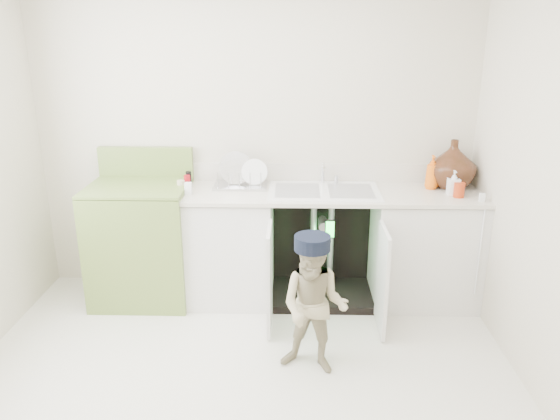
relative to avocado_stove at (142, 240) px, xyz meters
name	(u,v)px	position (x,y,z in m)	size (l,w,h in m)	color
ground	(241,387)	(0.88, -1.18, -0.49)	(3.50, 3.50, 0.00)	beige
room_shell	(235,192)	(0.88, -1.18, 0.76)	(6.00, 5.50, 1.26)	beige
counter_run	(329,241)	(1.48, 0.03, 0.00)	(2.44, 1.02, 1.28)	silver
avocado_stove	(142,240)	(0.00, 0.00, 0.00)	(0.76, 0.65, 1.18)	olive
repair_worker	(314,305)	(1.33, -0.98, -0.03)	(0.51, 0.88, 0.91)	tan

